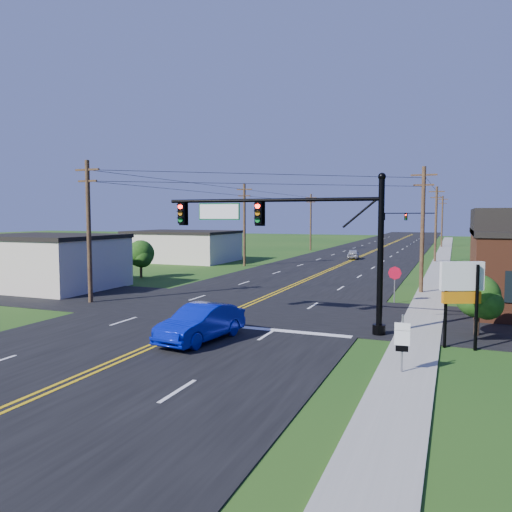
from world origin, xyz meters
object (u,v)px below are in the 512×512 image
at_px(signal_mast_main, 288,232).
at_px(stop_sign, 395,277).
at_px(signal_mast_far, 411,221).
at_px(route_sign, 402,340).
at_px(blue_car, 201,324).

relative_size(signal_mast_main, stop_sign, 4.81).
bearing_deg(signal_mast_far, route_sign, -85.64).
bearing_deg(blue_car, stop_sign, 70.66).
xyz_separation_m(signal_mast_far, blue_car, (-2.77, -76.09, -3.75)).
xyz_separation_m(signal_mast_main, stop_sign, (4.16, 8.98, -3.06)).
relative_size(route_sign, stop_sign, 0.90).
xyz_separation_m(signal_mast_far, route_sign, (5.91, -77.55, -3.31)).
distance_m(signal_mast_far, stop_sign, 63.22).
bearing_deg(stop_sign, route_sign, -82.50).
bearing_deg(signal_mast_far, stop_sign, -86.31).
height_order(signal_mast_far, blue_car, signal_mast_far).
height_order(signal_mast_main, stop_sign, signal_mast_main).
height_order(signal_mast_main, blue_car, signal_mast_main).
xyz_separation_m(signal_mast_main, signal_mast_far, (0.10, 72.00, -0.20)).
bearing_deg(route_sign, stop_sign, 90.94).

